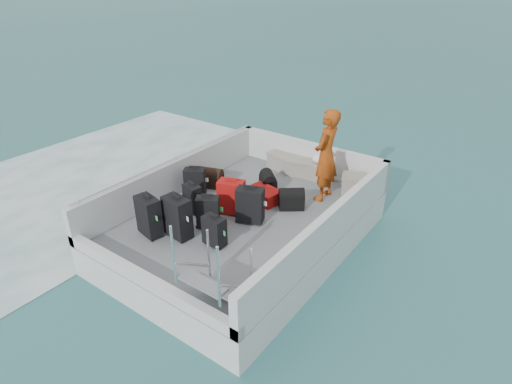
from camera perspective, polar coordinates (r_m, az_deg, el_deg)
ground at (r=8.39m, az=-1.44°, el=-6.80°), size 160.00×160.00×0.00m
wake_foam at (r=11.57m, az=-20.74°, el=1.61°), size 10.00×10.00×0.00m
ferry_hull at (r=8.22m, az=-1.46°, el=-5.08°), size 3.60×5.00×0.60m
deck at (r=8.06m, az=-1.49°, el=-3.23°), size 3.30×4.70×0.02m
deck_fittings at (r=7.46m, az=-0.90°, el=-2.56°), size 3.60×5.00×0.90m
suitcase_0 at (r=7.55m, az=-14.09°, el=-3.20°), size 0.51×0.36×0.72m
suitcase_1 at (r=8.15m, az=-8.45°, el=-0.86°), size 0.40×0.28×0.55m
suitcase_2 at (r=8.69m, az=-8.14°, el=1.26°), size 0.48×0.42×0.59m
suitcase_3 at (r=7.39m, az=-10.43°, el=-3.39°), size 0.52×0.35×0.74m
suitcase_4 at (r=7.62m, az=-6.41°, el=-2.72°), size 0.46×0.42×0.59m
suitcase_5 at (r=7.99m, az=-3.30°, el=-0.70°), size 0.55×0.43×0.66m
suitcase_6 at (r=7.13m, az=-5.58°, el=-5.26°), size 0.40×0.26×0.54m
suitcase_7 at (r=7.70m, az=-0.79°, el=-1.83°), size 0.55×0.43×0.67m
suitcase_8 at (r=8.49m, az=1.07°, el=-0.39°), size 0.72×0.54×0.26m
duffel_0 at (r=9.11m, az=-6.17°, el=1.73°), size 0.61×0.45×0.32m
duffel_1 at (r=8.89m, az=1.60°, el=1.19°), size 0.53×0.52×0.32m
duffel_2 at (r=8.26m, az=4.74°, el=-1.13°), size 0.56×0.53×0.32m
crate_0 at (r=9.89m, az=3.37°, el=4.09°), size 0.61×0.47×0.34m
crate_1 at (r=9.61m, az=5.77°, el=3.25°), size 0.63×0.49×0.34m
crate_2 at (r=9.47m, az=8.13°, el=2.77°), size 0.60×0.43×0.35m
crate_3 at (r=8.99m, az=13.31°, el=0.85°), size 0.70×0.59×0.36m
yellow_bag at (r=9.09m, az=14.37°, el=0.55°), size 0.28×0.26×0.22m
white_bag at (r=9.36m, az=8.23°, el=4.24°), size 0.24×0.24×0.18m
passenger at (r=8.38m, az=9.31°, el=4.83°), size 0.47×0.70×1.84m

